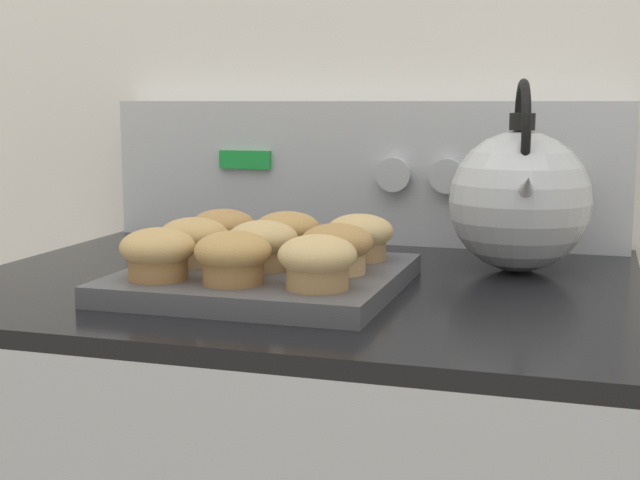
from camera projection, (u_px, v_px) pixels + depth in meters
The scene contains 13 objects.
wall_back at pixel (372, 21), 1.30m from camera, with size 8.00×0.05×2.40m.
control_panel at pixel (363, 172), 1.28m from camera, with size 0.74×0.07×0.20m.
muffin_pan at pixel (265, 279), 0.96m from camera, with size 0.29×0.29×0.02m.
muffin_r0_c0 at pixel (158, 253), 0.90m from camera, with size 0.08×0.08×0.05m.
muffin_r0_c1 at pixel (233, 257), 0.88m from camera, with size 0.08×0.08×0.05m.
muffin_r0_c2 at pixel (317, 261), 0.86m from camera, with size 0.08×0.08×0.05m.
muffin_r1_c0 at pixel (194, 240), 0.98m from camera, with size 0.08×0.08×0.05m.
muffin_r1_c1 at pixel (263, 244), 0.96m from camera, with size 0.08×0.08×0.05m.
muffin_r1_c2 at pixel (337, 248), 0.93m from camera, with size 0.08×0.08×0.05m.
muffin_r2_c0 at pixel (223, 230), 1.06m from camera, with size 0.08×0.08×0.05m.
muffin_r2_c1 at pixel (287, 233), 1.03m from camera, with size 0.08×0.08×0.05m.
muffin_r2_c2 at pixel (360, 236), 1.01m from camera, with size 0.08×0.08×0.05m.
tea_kettle at pixel (520, 198), 1.05m from camera, with size 0.17×0.20×0.23m.
Camera 1 is at (0.32, -0.63, 1.09)m, focal length 50.00 mm.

